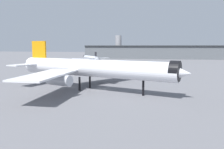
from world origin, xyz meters
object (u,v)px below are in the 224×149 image
object	(u,v)px
airliner_near_gate	(90,68)
airliner_far_taxiway	(91,58)
traffic_cone_near_nose	(32,78)
baggage_cart_trailing	(77,73)
service_truck_front	(168,76)

from	to	relation	value
airliner_near_gate	airliner_far_taxiway	xyz separation A→B (m)	(-38.74, 113.47, -2.80)
traffic_cone_near_nose	baggage_cart_trailing	bearing A→B (deg)	48.63
baggage_cart_trailing	airliner_near_gate	bearing A→B (deg)	-2.51
airliner_far_taxiway	traffic_cone_near_nose	distance (m)	96.74
airliner_near_gate	baggage_cart_trailing	xyz separation A→B (m)	(-18.33, 33.25, -6.04)
service_truck_front	baggage_cart_trailing	bearing A→B (deg)	-34.15
airliner_far_taxiway	baggage_cart_trailing	xyz separation A→B (m)	(20.41, -80.22, -3.24)
airliner_near_gate	airliner_far_taxiway	bearing A→B (deg)	124.04
baggage_cart_trailing	traffic_cone_near_nose	bearing A→B (deg)	-72.75
airliner_far_taxiway	airliner_near_gate	bearing A→B (deg)	162.20
service_truck_front	baggage_cart_trailing	xyz separation A→B (m)	(-42.96, 3.82, -0.61)
airliner_far_taxiway	traffic_cone_near_nose	size ratio (longest dim) A/B	42.96
airliner_far_taxiway	baggage_cart_trailing	world-z (taller)	airliner_far_taxiway
service_truck_front	traffic_cone_near_nose	bearing A→B (deg)	-16.83
airliner_far_taxiway	service_truck_front	size ratio (longest dim) A/B	5.48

